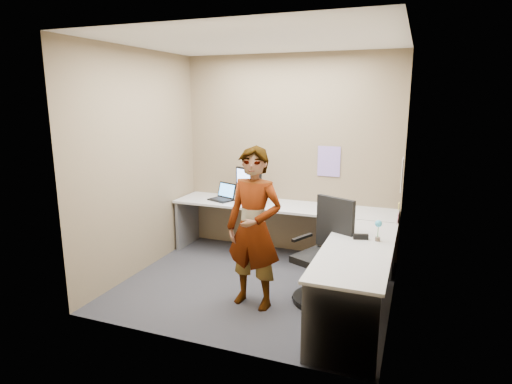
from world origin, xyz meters
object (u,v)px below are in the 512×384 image
at_px(desk, 302,231).
at_px(person, 254,228).
at_px(monitor, 248,181).
at_px(office_chair, 325,261).

bearing_deg(desk, person, -109.43).
height_order(monitor, office_chair, monitor).
height_order(desk, office_chair, office_chair).
distance_m(monitor, office_chair, 1.70).
distance_m(desk, person, 0.90).
distance_m(desk, office_chair, 0.61).
bearing_deg(monitor, person, -43.54).
bearing_deg(desk, monitor, 149.82).
bearing_deg(monitor, office_chair, -15.40).
height_order(desk, monitor, monitor).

